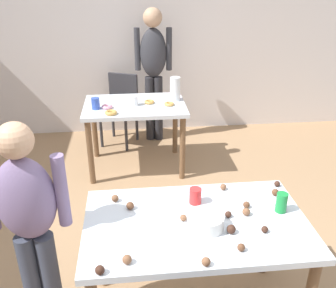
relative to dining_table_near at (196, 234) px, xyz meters
The scene contains 34 objects.
wall_back 3.25m from the dining_table_near, 90.93° to the left, with size 6.40×0.10×2.60m, color silver.
dining_table_near is the anchor object (origin of this frame).
dining_table_far 2.07m from the dining_table_near, 98.31° to the left, with size 1.07×0.74×0.75m.
chair_far_table 2.82m from the dining_table_near, 99.55° to the left, with size 0.53×0.53×0.87m.
person_girl_near 0.94m from the dining_table_near, behind, with size 0.45×0.21×1.39m.
person_adult_far 2.82m from the dining_table_near, 90.89° to the left, with size 0.45×0.23×1.65m.
mixing_bowl 0.16m from the dining_table_near, 56.66° to the right, with size 0.20×0.20×0.08m, color white.
soda_can 0.54m from the dining_table_near, ahead, with size 0.07×0.07×0.12m, color #198438.
fork_near 0.35m from the dining_table_near, behind, with size 0.17×0.02×0.01m, color silver.
cup_near_0 0.24m from the dining_table_near, 82.27° to the left, with size 0.07×0.07×0.10m, color red.
cake_ball_0 0.40m from the dining_table_near, 21.31° to the right, with size 0.04×0.04×0.04m, color #3D2319.
cake_ball_1 0.68m from the dining_table_near, 27.63° to the left, with size 0.04×0.04×0.04m, color #3D2319.
cake_ball_2 0.65m from the dining_table_near, 145.99° to the right, with size 0.05×0.05×0.05m, color #3D2319.
cake_ball_3 0.36m from the dining_table_near, 16.82° to the left, with size 0.04×0.04×0.04m, color brown.
cake_ball_4 0.35m from the dining_table_near, 55.39° to the right, with size 0.04×0.04×0.04m, color brown.
cake_ball_5 0.32m from the dining_table_near, ahead, with size 0.05×0.05×0.05m, color brown.
cake_ball_6 0.54m from the dining_table_near, 151.88° to the left, with size 0.04×0.04×0.04m, color brown.
cake_ball_7 0.60m from the dining_table_near, 20.98° to the left, with size 0.04×0.04×0.04m, color brown.
cake_ball_8 0.60m from the dining_table_near, 15.47° to the left, with size 0.04×0.04×0.04m, color #3D2319.
cake_ball_9 0.24m from the dining_table_near, 36.29° to the right, with size 0.05×0.05×0.05m, color #3D2319.
cake_ball_10 0.37m from the dining_table_near, 92.43° to the right, with size 0.05×0.05×0.05m, color brown.
cake_ball_11 0.14m from the dining_table_near, behind, with size 0.04×0.04×0.04m, color brown.
cake_ball_12 0.51m from the dining_table_near, 143.11° to the right, with size 0.05×0.05×0.05m, color brown.
cake_ball_13 0.22m from the dining_table_near, ahead, with size 0.04×0.04×0.04m, color #3D2319.
cake_ball_14 0.41m from the dining_table_near, 53.13° to the left, with size 0.04×0.04×0.04m, color brown.
cake_ball_15 0.42m from the dining_table_near, 157.19° to the left, with size 0.05×0.05×0.05m, color brown.
pitcher_far 2.15m from the dining_table_near, 86.20° to the left, with size 0.11×0.11×0.26m, color white.
cup_far_0 2.07m from the dining_table_near, 109.70° to the left, with size 0.08×0.08×0.12m, color #3351B2.
cup_far_1 2.37m from the dining_table_near, 85.91° to the left, with size 0.09×0.09×0.10m, color red.
cup_far_2 2.05m from the dining_table_near, 98.54° to the left, with size 0.08×0.08×0.10m, color white.
donut_far_0 2.07m from the dining_table_near, 93.97° to the left, with size 0.11×0.11×0.03m, color gold.
donut_far_1 1.86m from the dining_table_near, 106.87° to the left, with size 0.12×0.12×0.04m, color gold.
donut_far_2 2.05m from the dining_table_near, 106.61° to the left, with size 0.11×0.11×0.03m, color pink.
donut_far_3 1.98m from the dining_table_near, 88.25° to the left, with size 0.11×0.11×0.03m, color gold.
Camera 1 is at (-0.30, -1.71, 2.07)m, focal length 39.97 mm.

